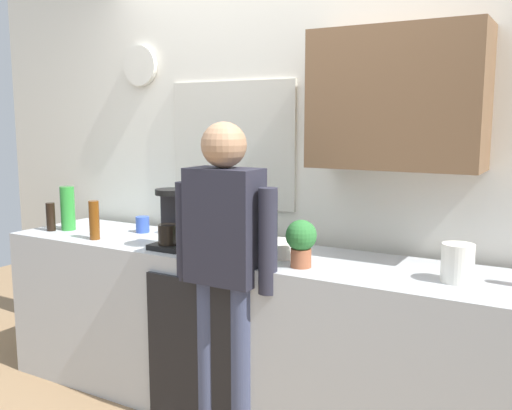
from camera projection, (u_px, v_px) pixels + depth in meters
name	position (u px, v px, depth m)	size (l,w,h in m)	color
kitchen_counter	(256.00, 333.00, 3.09)	(3.18, 0.64, 0.91)	#B2B7BC
dishwasher_panel	(192.00, 356.00, 2.91)	(0.56, 0.02, 0.82)	black
back_wall_assembly	(302.00, 164.00, 3.27)	(4.78, 0.42, 2.60)	silver
coffee_maker	(175.00, 222.00, 3.11)	(0.20, 0.20, 0.33)	black
bottle_olive_oil	(243.00, 219.00, 3.32)	(0.06, 0.06, 0.25)	olive
bottle_clear_soda	(68.00, 208.00, 3.63)	(0.09, 0.09, 0.28)	#2D8C33
bottle_amber_beer	(94.00, 220.00, 3.34)	(0.06, 0.06, 0.23)	brown
bottle_green_wine	(188.00, 212.00, 3.42)	(0.07, 0.07, 0.30)	#195923
bottle_dark_sauce	(51.00, 217.00, 3.60)	(0.06, 0.06, 0.18)	black
cup_blue_mug	(143.00, 224.00, 3.56)	(0.08, 0.08, 0.10)	#3351B2
mixing_bowl	(280.00, 249.00, 2.94)	(0.22, 0.22, 0.08)	white
potted_plant	(301.00, 240.00, 2.71)	(0.15, 0.15, 0.23)	#9E5638
dish_soap	(242.00, 241.00, 2.95)	(0.06, 0.06, 0.18)	green
storage_canister	(458.00, 263.00, 2.46)	(0.14, 0.14, 0.17)	silver
person_at_sink	(225.00, 256.00, 2.76)	(0.57, 0.22, 1.60)	#3F4766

